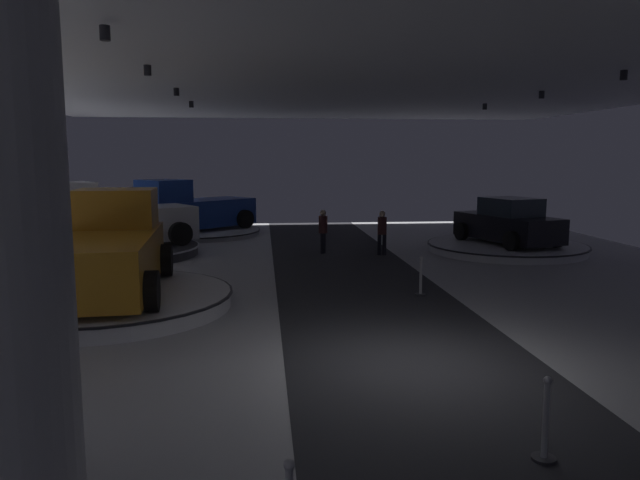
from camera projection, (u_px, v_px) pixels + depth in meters
ground at (416, 367)px, 9.91m from camera, size 24.00×44.00×0.06m
ceiling_with_spotlights at (424, 21)px, 9.14m from camera, size 24.00×44.00×0.39m
display_platform_deep_left at (197, 232)px, 26.69m from camera, size 5.68×5.68×0.23m
pickup_truck_deep_left at (191, 210)px, 26.31m from camera, size 5.31×5.15×2.30m
display_platform_far_left at (118, 250)px, 20.94m from camera, size 5.68×5.68×0.35m
pickup_truck_far_left at (108, 221)px, 20.60m from camera, size 5.62×4.61×2.30m
display_platform_far_right at (506, 247)px, 21.92m from camera, size 5.80×5.80×0.30m
display_car_far_right at (508, 223)px, 21.77m from camera, size 3.15×4.54×1.71m
display_platform_mid_left at (108, 300)px, 13.54m from camera, size 5.68×5.68×0.38m
pickup_truck_mid_left at (108, 251)px, 13.70m from camera, size 2.98×5.45×2.30m
visitor_walking_near at (382, 230)px, 20.99m from camera, size 0.32×0.32×1.59m
visitor_walking_far at (323, 229)px, 21.39m from camera, size 0.32×0.32×1.59m
stanchion_a at (421, 281)px, 14.92m from camera, size 0.28×0.28×1.01m
stanchion_c at (545, 430)px, 6.75m from camera, size 0.28×0.28×1.01m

